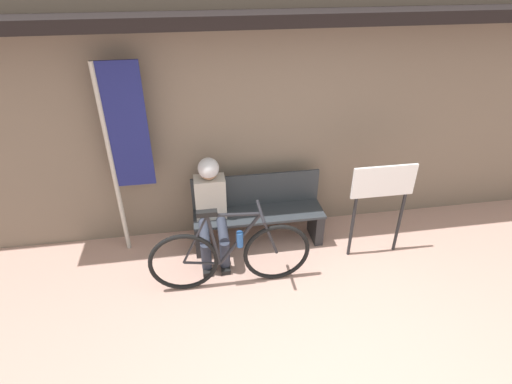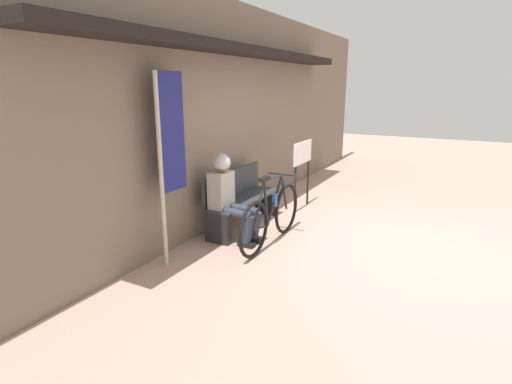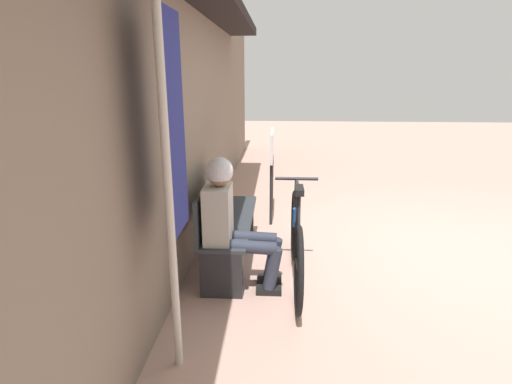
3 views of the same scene
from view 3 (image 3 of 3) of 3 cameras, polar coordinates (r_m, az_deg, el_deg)
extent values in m
plane|color=tan|center=(4.62, 22.28, -7.93)|extent=(24.00, 24.00, 0.00)
cube|color=#756656|center=(4.08, -9.87, 13.25)|extent=(12.00, 0.12, 3.20)
cube|color=#2D3338|center=(3.98, -3.61, -4.00)|extent=(1.51, 0.42, 0.03)
cube|color=#2D3338|center=(3.93, -6.48, -0.99)|extent=(1.51, 0.03, 0.40)
cube|color=#232326|center=(3.43, -4.94, -11.58)|extent=(0.10, 0.36, 0.41)
cube|color=#232326|center=(4.71, -2.55, -3.50)|extent=(0.10, 0.36, 0.41)
torus|color=black|center=(3.19, 6.10, -10.99)|extent=(0.70, 0.04, 0.70)
torus|color=black|center=(4.06, 5.49, -4.73)|extent=(0.70, 0.04, 0.70)
cylinder|color=#232328|center=(3.48, 5.98, 0.79)|extent=(0.52, 0.03, 0.07)
cylinder|color=#232328|center=(3.62, 5.80, -3.64)|extent=(0.45, 0.03, 0.59)
cylinder|color=#232328|center=(3.37, 5.99, -4.87)|extent=(0.13, 0.03, 0.61)
cylinder|color=#232328|center=(3.36, 5.95, -10.03)|extent=(0.37, 0.03, 0.09)
cylinder|color=#232328|center=(3.19, 6.14, -5.54)|extent=(0.29, 0.02, 0.56)
cylinder|color=#232328|center=(3.89, 5.64, -1.69)|extent=(0.20, 0.03, 0.52)
cube|color=black|center=(3.22, 6.20, 0.27)|extent=(0.20, 0.07, 0.05)
cylinder|color=#232328|center=(3.73, 5.81, 1.90)|extent=(0.03, 0.40, 0.03)
cylinder|color=#235199|center=(3.62, 5.80, -3.64)|extent=(0.07, 0.07, 0.17)
cylinder|color=#2D3342|center=(3.36, -1.00, -7.86)|extent=(0.11, 0.46, 0.13)
cylinder|color=#2D3342|center=(3.44, 2.37, -10.85)|extent=(0.11, 0.17, 0.38)
cube|color=black|center=(3.54, 1.83, -13.86)|extent=(0.10, 0.22, 0.06)
cylinder|color=#2D3342|center=(3.55, -0.76, -6.52)|extent=(0.11, 0.46, 0.13)
cylinder|color=#2D3342|center=(3.62, 2.43, -9.39)|extent=(0.11, 0.17, 0.38)
cube|color=black|center=(3.71, 1.92, -12.29)|extent=(0.10, 0.22, 0.06)
cube|color=#B7B2A8|center=(3.39, -5.44, -3.12)|extent=(0.34, 0.22, 0.49)
sphere|color=#9E7556|center=(3.29, -5.25, 2.52)|extent=(0.20, 0.20, 0.20)
sphere|color=silver|center=(3.28, -5.27, 3.03)|extent=(0.23, 0.23, 0.23)
cylinder|color=#B7B2A8|center=(2.36, -12.29, -1.95)|extent=(0.05, 0.05, 2.18)
cube|color=navy|center=(2.48, -11.52, 9.07)|extent=(0.40, 0.02, 1.33)
cylinder|color=#232326|center=(4.91, 2.17, -0.42)|extent=(0.04, 0.04, 0.77)
cylinder|color=#232326|center=(5.45, 2.30, 1.31)|extent=(0.04, 0.04, 0.77)
cube|color=white|center=(5.05, 2.31, 6.68)|extent=(0.70, 0.03, 0.36)
camera|label=1|loc=(4.66, 55.59, 25.07)|focal=28.00mm
camera|label=2|loc=(2.59, 119.19, -3.68)|focal=28.00mm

